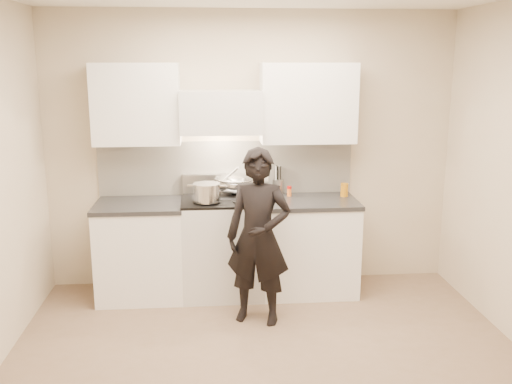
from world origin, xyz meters
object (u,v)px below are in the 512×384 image
stove (223,246)px  person (259,237)px  counter_right (308,245)px  wok (235,183)px  utensil_crock (278,186)px

stove → person: 0.76m
stove → counter_right: stove is taller
stove → counter_right: (0.83, 0.00, -0.01)m
stove → wok: size_ratio=2.08×
wok → stove: bearing=-131.1°
stove → utensil_crock: size_ratio=3.35×
stove → utensil_crock: utensil_crock is taller
utensil_crock → stove: bearing=-156.4°
wok → person: size_ratio=0.30×
person → stove: bearing=133.1°
stove → wok: (0.13, 0.14, 0.59)m
counter_right → utensil_crock: bearing=137.8°
counter_right → person: size_ratio=0.61×
wok → utensil_crock: wok is taller
person → utensil_crock: bearing=92.0°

